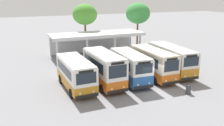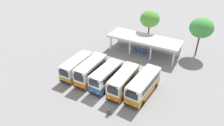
{
  "view_description": "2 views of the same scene",
  "coord_description": "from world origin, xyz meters",
  "px_view_note": "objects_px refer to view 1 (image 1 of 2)",
  "views": [
    {
      "loc": [
        -12.65,
        -19.56,
        9.27
      ],
      "look_at": [
        -1.57,
        6.56,
        1.26
      ],
      "focal_mm": 39.47,
      "sensor_mm": 36.0,
      "label": 1
    },
    {
      "loc": [
        12.89,
        -19.62,
        20.2
      ],
      "look_at": [
        -1.95,
        6.7,
        1.99
      ],
      "focal_mm": 33.02,
      "sensor_mm": 36.0,
      "label": 2
    }
  ],
  "objects_px": {
    "waiting_chair_far_end_seat": "(107,51)",
    "litter_bin_apron": "(188,89)",
    "waiting_chair_second_from_end": "(92,53)",
    "city_bus_middle_cream": "(130,66)",
    "waiting_chair_fourth_seat": "(100,52)",
    "waiting_chair_fifth_seat": "(104,51)",
    "city_bus_nearest_orange": "(76,73)",
    "city_bus_fifth_blue": "(171,59)",
    "city_bus_fourth_amber": "(153,62)",
    "waiting_chair_middle_seat": "(96,52)",
    "waiting_chair_end_by_column": "(88,53)",
    "city_bus_second_in_row": "(104,68)"
  },
  "relations": [
    {
      "from": "city_bus_fourth_amber",
      "to": "city_bus_fifth_blue",
      "type": "bearing_deg",
      "value": 12.41
    },
    {
      "from": "city_bus_nearest_orange",
      "to": "waiting_chair_fourth_seat",
      "type": "bearing_deg",
      "value": 60.19
    },
    {
      "from": "city_bus_fourth_amber",
      "to": "waiting_chair_second_from_end",
      "type": "distance_m",
      "value": 12.91
    },
    {
      "from": "city_bus_nearest_orange",
      "to": "waiting_chair_end_by_column",
      "type": "distance_m",
      "value": 13.53
    },
    {
      "from": "city_bus_middle_cream",
      "to": "waiting_chair_far_end_seat",
      "type": "bearing_deg",
      "value": 78.99
    },
    {
      "from": "waiting_chair_far_end_seat",
      "to": "litter_bin_apron",
      "type": "height_order",
      "value": "litter_bin_apron"
    },
    {
      "from": "waiting_chair_fourth_seat",
      "to": "waiting_chair_fifth_seat",
      "type": "relative_size",
      "value": 1.0
    },
    {
      "from": "waiting_chair_far_end_seat",
      "to": "city_bus_nearest_orange",
      "type": "bearing_deg",
      "value": -124.0
    },
    {
      "from": "city_bus_nearest_orange",
      "to": "litter_bin_apron",
      "type": "height_order",
      "value": "city_bus_nearest_orange"
    },
    {
      "from": "waiting_chair_end_by_column",
      "to": "waiting_chair_second_from_end",
      "type": "xyz_separation_m",
      "value": [
        0.65,
        -0.1,
        0.0
      ]
    },
    {
      "from": "city_bus_nearest_orange",
      "to": "litter_bin_apron",
      "type": "relative_size",
      "value": 7.77
    },
    {
      "from": "waiting_chair_end_by_column",
      "to": "waiting_chair_second_from_end",
      "type": "relative_size",
      "value": 1.0
    },
    {
      "from": "waiting_chair_middle_seat",
      "to": "litter_bin_apron",
      "type": "bearing_deg",
      "value": -80.25
    },
    {
      "from": "waiting_chair_end_by_column",
      "to": "waiting_chair_far_end_seat",
      "type": "distance_m",
      "value": 3.24
    },
    {
      "from": "city_bus_fifth_blue",
      "to": "waiting_chair_second_from_end",
      "type": "distance_m",
      "value": 13.34
    },
    {
      "from": "waiting_chair_fourth_seat",
      "to": "waiting_chair_far_end_seat",
      "type": "distance_m",
      "value": 1.3
    },
    {
      "from": "city_bus_fourth_amber",
      "to": "waiting_chair_far_end_seat",
      "type": "bearing_deg",
      "value": 92.26
    },
    {
      "from": "waiting_chair_second_from_end",
      "to": "waiting_chair_fifth_seat",
      "type": "bearing_deg",
      "value": -0.07
    },
    {
      "from": "city_bus_fourth_amber",
      "to": "litter_bin_apron",
      "type": "xyz_separation_m",
      "value": [
        0.63,
        -5.43,
        -1.35
      ]
    },
    {
      "from": "waiting_chair_end_by_column",
      "to": "waiting_chair_far_end_seat",
      "type": "xyz_separation_m",
      "value": [
        3.24,
        0.01,
        0.0
      ]
    },
    {
      "from": "waiting_chair_end_by_column",
      "to": "waiting_chair_second_from_end",
      "type": "distance_m",
      "value": 0.66
    },
    {
      "from": "city_bus_second_in_row",
      "to": "waiting_chair_fifth_seat",
      "type": "xyz_separation_m",
      "value": [
        4.79,
        12.44,
        -1.37
      ]
    },
    {
      "from": "city_bus_nearest_orange",
      "to": "waiting_chair_second_from_end",
      "type": "distance_m",
      "value": 13.7
    },
    {
      "from": "city_bus_middle_cream",
      "to": "city_bus_fourth_amber",
      "type": "relative_size",
      "value": 0.95
    },
    {
      "from": "city_bus_nearest_orange",
      "to": "waiting_chair_middle_seat",
      "type": "distance_m",
      "value": 13.96
    },
    {
      "from": "waiting_chair_fourth_seat",
      "to": "city_bus_middle_cream",
      "type": "bearing_deg",
      "value": -95.31
    },
    {
      "from": "waiting_chair_middle_seat",
      "to": "city_bus_middle_cream",
      "type": "bearing_deg",
      "value": -92.4
    },
    {
      "from": "waiting_chair_end_by_column",
      "to": "city_bus_fourth_amber",
      "type": "bearing_deg",
      "value": -73.44
    },
    {
      "from": "waiting_chair_far_end_seat",
      "to": "litter_bin_apron",
      "type": "bearing_deg",
      "value": -86.43
    },
    {
      "from": "litter_bin_apron",
      "to": "waiting_chair_second_from_end",
      "type": "bearing_deg",
      "value": 101.74
    },
    {
      "from": "waiting_chair_second_from_end",
      "to": "city_bus_middle_cream",
      "type": "bearing_deg",
      "value": -89.45
    },
    {
      "from": "city_bus_second_in_row",
      "to": "waiting_chair_fifth_seat",
      "type": "bearing_deg",
      "value": 68.93
    },
    {
      "from": "waiting_chair_far_end_seat",
      "to": "litter_bin_apron",
      "type": "xyz_separation_m",
      "value": [
        1.12,
        -18.01,
        -0.07
      ]
    },
    {
      "from": "waiting_chair_second_from_end",
      "to": "waiting_chair_fifth_seat",
      "type": "height_order",
      "value": "same"
    },
    {
      "from": "city_bus_nearest_orange",
      "to": "waiting_chair_fourth_seat",
      "type": "height_order",
      "value": "city_bus_nearest_orange"
    },
    {
      "from": "city_bus_second_in_row",
      "to": "waiting_chair_middle_seat",
      "type": "relative_size",
      "value": 8.08
    },
    {
      "from": "city_bus_nearest_orange",
      "to": "litter_bin_apron",
      "type": "xyz_separation_m",
      "value": [
        9.53,
        -5.55,
        -1.23
      ]
    },
    {
      "from": "city_bus_middle_cream",
      "to": "city_bus_fifth_blue",
      "type": "xyz_separation_m",
      "value": [
        5.94,
        0.78,
        0.01
      ]
    },
    {
      "from": "city_bus_nearest_orange",
      "to": "waiting_chair_far_end_seat",
      "type": "height_order",
      "value": "city_bus_nearest_orange"
    },
    {
      "from": "city_bus_middle_cream",
      "to": "waiting_chair_middle_seat",
      "type": "distance_m",
      "value": 12.63
    },
    {
      "from": "litter_bin_apron",
      "to": "waiting_chair_end_by_column",
      "type": "bearing_deg",
      "value": 103.64
    },
    {
      "from": "waiting_chair_fifth_seat",
      "to": "waiting_chair_far_end_seat",
      "type": "xyz_separation_m",
      "value": [
        0.65,
        0.12,
        0.0
      ]
    },
    {
      "from": "city_bus_nearest_orange",
      "to": "city_bus_fifth_blue",
      "type": "height_order",
      "value": "city_bus_fifth_blue"
    },
    {
      "from": "waiting_chair_end_by_column",
      "to": "city_bus_middle_cream",
      "type": "bearing_deg",
      "value": -86.53
    },
    {
      "from": "waiting_chair_fourth_seat",
      "to": "waiting_chair_far_end_seat",
      "type": "relative_size",
      "value": 1.0
    },
    {
      "from": "city_bus_nearest_orange",
      "to": "waiting_chair_end_by_column",
      "type": "xyz_separation_m",
      "value": [
        5.16,
        12.45,
        -1.17
      ]
    },
    {
      "from": "city_bus_fourth_amber",
      "to": "waiting_chair_fourth_seat",
      "type": "xyz_separation_m",
      "value": [
        -1.79,
        12.53,
        -1.28
      ]
    },
    {
      "from": "city_bus_fourth_amber",
      "to": "city_bus_fifth_blue",
      "type": "distance_m",
      "value": 3.04
    },
    {
      "from": "waiting_chair_end_by_column",
      "to": "waiting_chair_fourth_seat",
      "type": "relative_size",
      "value": 1.0
    },
    {
      "from": "litter_bin_apron",
      "to": "city_bus_middle_cream",
      "type": "bearing_deg",
      "value": 124.16
    }
  ]
}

